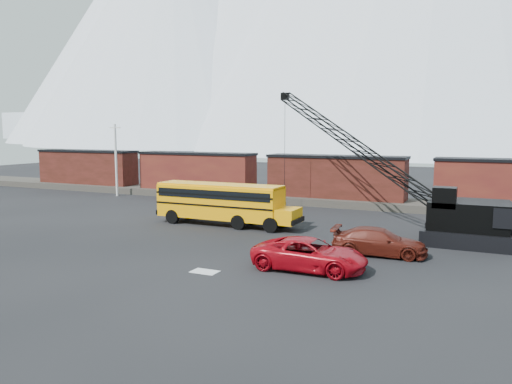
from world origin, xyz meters
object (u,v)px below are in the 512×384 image
Objects in this scene: maroon_suv at (379,242)px; crawler_crane at (351,143)px; school_bus at (224,202)px; red_pickup at (310,254)px.

maroon_suv is 11.93m from crawler_crane.
red_pickup is at bearing -42.11° from school_bus.
crawler_crane reaches higher than maroon_suv.
school_bus is 0.60× the size of crawler_crane.
school_bus reaches higher than red_pickup.
school_bus is 11.01m from crawler_crane.
red_pickup reaches higher than maroon_suv.
school_bus is 13.57m from maroon_suv.
school_bus is 2.13× the size of maroon_suv.
crawler_crane is at bearing 18.99° from maroon_suv.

